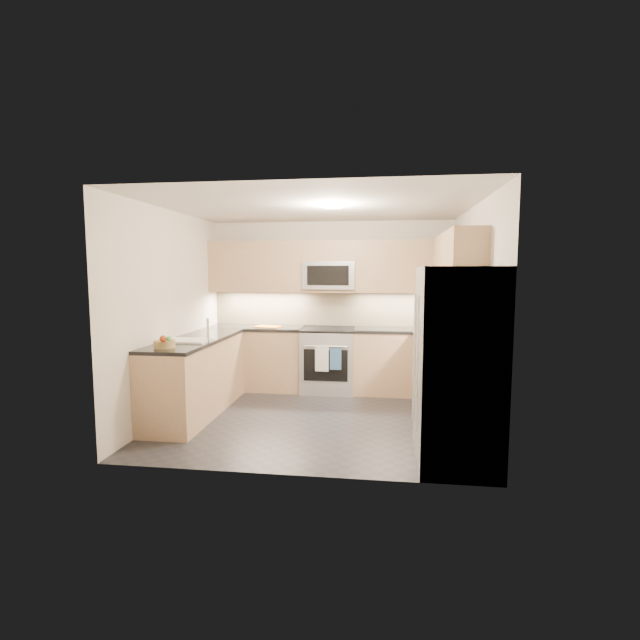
{
  "coord_description": "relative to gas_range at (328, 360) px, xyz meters",
  "views": [
    {
      "loc": [
        0.76,
        -5.38,
        1.76
      ],
      "look_at": [
        0.0,
        0.35,
        1.15
      ],
      "focal_mm": 26.0,
      "sensor_mm": 36.0,
      "label": 1
    }
  ],
  "objects": [
    {
      "name": "backsplash_right",
      "position": [
        1.8,
        -0.82,
        0.74
      ],
      "size": [
        0.01,
        2.3,
        0.51
      ],
      "primitive_type": "cube",
      "color": "#BEAF89",
      "rests_on": "wall_right"
    },
    {
      "name": "wall_right",
      "position": [
        1.8,
        -1.28,
        0.79
      ],
      "size": [
        0.02,
        3.2,
        2.5
      ],
      "primitive_type": "cube",
      "color": "beige",
      "rests_on": "floor"
    },
    {
      "name": "wall_left",
      "position": [
        -1.8,
        -1.28,
        0.79
      ],
      "size": [
        0.02,
        3.2,
        2.5
      ],
      "primitive_type": "cube",
      "color": "beige",
      "rests_on": "floor"
    },
    {
      "name": "wall_front",
      "position": [
        0.0,
        -2.88,
        0.79
      ],
      "size": [
        3.6,
        0.02,
        2.5
      ],
      "primitive_type": "cube",
      "color": "beige",
      "rests_on": "floor"
    },
    {
      "name": "faucet",
      "position": [
        -1.24,
        -1.53,
        0.62
      ],
      "size": [
        0.03,
        0.03,
        0.28
      ],
      "primitive_type": "cylinder",
      "color": "silver",
      "rests_on": "countertop_peninsula"
    },
    {
      "name": "fruit_apple",
      "position": [
        -1.5,
        -2.11,
        0.6
      ],
      "size": [
        0.07,
        0.07,
        0.07
      ],
      "primitive_type": "sphere",
      "color": "#A13312",
      "rests_on": "fruit_basket"
    },
    {
      "name": "cutting_board",
      "position": [
        -0.89,
        -0.02,
        0.49
      ],
      "size": [
        0.42,
        0.34,
        0.01
      ],
      "primitive_type": "cube",
      "rotation": [
        0.0,
        0.0,
        -0.23
      ],
      "color": "orange",
      "rests_on": "countertop_back_left"
    },
    {
      "name": "countertop_back_right",
      "position": [
        1.09,
        0.02,
        0.47
      ],
      "size": [
        1.42,
        0.63,
        0.04
      ],
      "primitive_type": "cube",
      "color": "black",
      "rests_on": "base_cab_back_right"
    },
    {
      "name": "microwave",
      "position": [
        0.0,
        0.12,
        1.24
      ],
      "size": [
        0.76,
        0.4,
        0.4
      ],
      "primitive_type": "cube",
      "color": "#96999E",
      "rests_on": "upper_cab_back"
    },
    {
      "name": "countertop_back_left",
      "position": [
        -1.09,
        0.02,
        0.47
      ],
      "size": [
        1.42,
        0.63,
        0.04
      ],
      "primitive_type": "cube",
      "color": "black",
      "rests_on": "base_cab_back_left"
    },
    {
      "name": "oven_door_glass",
      "position": [
        0.0,
        -0.33,
        -0.01
      ],
      "size": [
        0.62,
        0.02,
        0.45
      ],
      "primitive_type": "cube",
      "color": "black",
      "rests_on": "gas_range"
    },
    {
      "name": "upper_cab_right",
      "position": [
        1.62,
        -1.0,
        1.37
      ],
      "size": [
        0.35,
        1.95,
        0.75
      ],
      "primitive_type": "cube",
      "color": "tan",
      "rests_on": "wall_right"
    },
    {
      "name": "dish_towel_blue",
      "position": [
        0.14,
        -0.37,
        0.1
      ],
      "size": [
        0.16,
        0.02,
        0.3
      ],
      "primitive_type": "cube",
      "rotation": [
        0.0,
        0.0,
        0.02
      ],
      "color": "#315787",
      "rests_on": "oven_handle"
    },
    {
      "name": "wall_back",
      "position": [
        0.0,
        0.32,
        0.79
      ],
      "size": [
        3.6,
        0.02,
        2.5
      ],
      "primitive_type": "cube",
      "color": "beige",
      "rests_on": "floor"
    },
    {
      "name": "countertop_peninsula",
      "position": [
        -1.5,
        -1.28,
        0.47
      ],
      "size": [
        0.63,
        2.0,
        0.04
      ],
      "primitive_type": "cube",
      "color": "black",
      "rests_on": "base_cab_peninsula"
    },
    {
      "name": "base_cab_peninsula",
      "position": [
        -1.5,
        -1.28,
        -0.01
      ],
      "size": [
        0.6,
        2.0,
        0.9
      ],
      "primitive_type": "cube",
      "color": "tan",
      "rests_on": "floor"
    },
    {
      "name": "upper_cab_back",
      "position": [
        0.0,
        0.15,
        1.37
      ],
      "size": [
        3.6,
        0.35,
        0.75
      ],
      "primitive_type": "cube",
      "color": "tan",
      "rests_on": "wall_back"
    },
    {
      "name": "sink_basin",
      "position": [
        -1.5,
        -1.53,
        0.42
      ],
      "size": [
        0.52,
        0.38,
        0.16
      ],
      "primitive_type": "cube",
      "color": "white",
      "rests_on": "base_cab_peninsula"
    },
    {
      "name": "gas_range",
      "position": [
        0.0,
        0.0,
        0.0
      ],
      "size": [
        0.76,
        0.65,
        0.91
      ],
      "primitive_type": "cube",
      "color": "#A2A4AA",
      "rests_on": "floor"
    },
    {
      "name": "fruit_basket",
      "position": [
        -1.55,
        -2.0,
        0.53
      ],
      "size": [
        0.28,
        0.28,
        0.08
      ],
      "primitive_type": "cylinder",
      "rotation": [
        0.0,
        0.0,
        -0.32
      ],
      "color": "#A68B4D",
      "rests_on": "countertop_peninsula"
    },
    {
      "name": "floor",
      "position": [
        0.0,
        -1.28,
        -0.46
      ],
      "size": [
        3.6,
        3.2,
        0.0
      ],
      "primitive_type": "cube",
      "color": "#242429",
      "rests_on": "ground"
    },
    {
      "name": "oven_handle",
      "position": [
        0.0,
        -0.35,
        0.26
      ],
      "size": [
        0.6,
        0.02,
        0.02
      ],
      "primitive_type": "cylinder",
      "rotation": [
        0.0,
        1.57,
        0.0
      ],
      "color": "#B2B5BA",
      "rests_on": "gas_range"
    },
    {
      "name": "base_cab_back_right",
      "position": [
        1.09,
        0.02,
        -0.01
      ],
      "size": [
        1.42,
        0.6,
        0.9
      ],
      "primitive_type": "cube",
      "color": "tan",
      "rests_on": "floor"
    },
    {
      "name": "fridge_handle_left",
      "position": [
        1.08,
        -2.61,
        0.49
      ],
      "size": [
        0.02,
        0.02,
        1.2
      ],
      "primitive_type": "cylinder",
      "color": "#B2B5BA",
      "rests_on": "refrigerator"
    },
    {
      "name": "range_cooktop",
      "position": [
        0.0,
        0.0,
        0.46
      ],
      "size": [
        0.76,
        0.65,
        0.03
      ],
      "primitive_type": "cube",
      "color": "black",
      "rests_on": "gas_range"
    },
    {
      "name": "base_cab_back_left",
      "position": [
        -1.09,
        0.02,
        -0.01
      ],
      "size": [
        1.42,
        0.6,
        0.9
      ],
      "primitive_type": "cube",
      "color": "tan",
      "rests_on": "floor"
    },
    {
      "name": "base_cab_right",
      "position": [
        1.5,
        -1.12,
        -0.01
      ],
      "size": [
        0.6,
        1.7,
        0.9
      ],
      "primitive_type": "cube",
      "color": "tan",
      "rests_on": "floor"
    },
    {
      "name": "countertop_right",
      "position": [
        1.5,
        -1.12,
        0.47
      ],
      "size": [
        0.63,
        1.7,
        0.04
      ],
      "primitive_type": "cube",
      "color": "black",
      "rests_on": "base_cab_right"
    },
    {
      "name": "backsplash_back",
      "position": [
        0.0,
        0.32,
        0.74
      ],
      "size": [
        3.6,
        0.01,
        0.51
      ],
      "primitive_type": "cube",
      "color": "#BEAF89",
      "rests_on": "wall_back"
    },
    {
      "name": "fridge_handle_right",
      "position": [
        1.08,
        -2.25,
        0.49
      ],
      "size": [
        0.02,
        0.02,
        1.2
      ],
      "primitive_type": "cylinder",
      "color": "#B2B5BA",
      "rests_on": "refrigerator"
    },
    {
      "name": "microwave_door",
      "position": [
        0.0,
        -0.08,
        1.24
      ],
      "size": [
        0.6,
        0.01,
        0.28
      ],
      "primitive_type": "cube",
      "color": "black",
      "rests_on": "microwave"
    },
    {
      "name": "utensil_bowl",
      "position": [
        1.52,
        0.05,
        0.57
      ],
      "size": [
        0.36,
        0.36,
        0.16
      ],
      "primitive_type": "cylinder",
      "rotation": [
        0.0,
        0.0,
        0.3
      ],
      "color": "#4DAE4A",
      "rests_on": "countertop_back_right"
    },
    {
      "name": "fruit_pear",
      "position": [
        -1.45,
        -2.09,
        0.6
      ],
      "size": [
        0.06,
        0.06,
        0.06
      ],
      "primitive_type": "sphere",
      "color": "#52BF53",
      "rests_on": "fruit_basket"
    },
    {
      "name": "dish_towel_check",
      "position": [
        -0.05,
        -0.37,
        0.1
      ],
      "size": [
        0.19,
        0.03,
        0.36
      ],
      "primitive_type": "cube",
      "rotation": [
        0.0,
        0.0,
        -0.08
      ],
      "color": "white",
      "rests_on": "oven_handle"
    },
    {
      "name": "ceiling",
      "position": [
        0.0,
        -1.28,
        2.04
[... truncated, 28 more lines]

